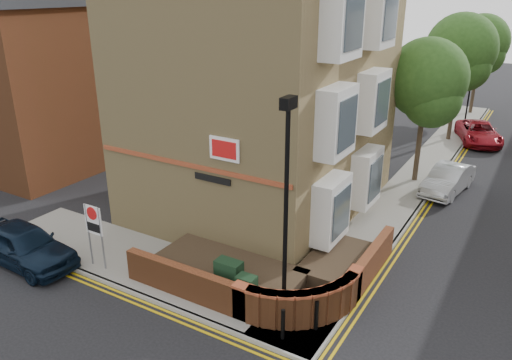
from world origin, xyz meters
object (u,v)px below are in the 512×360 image
object	(u,v)px
utility_cabinet_large	(229,279)
navy_hatchback	(24,245)
silver_car_near	(448,179)
lamppost	(286,214)
zone_sign	(94,225)

from	to	relation	value
utility_cabinet_large	navy_hatchback	xyz separation A→B (m)	(-7.12, -1.80, -0.01)
utility_cabinet_large	silver_car_near	size ratio (longest dim) A/B	0.31
lamppost	silver_car_near	world-z (taller)	lamppost
navy_hatchback	lamppost	bearing A→B (deg)	-77.63
silver_car_near	lamppost	bearing A→B (deg)	-91.09
navy_hatchback	zone_sign	bearing A→B (deg)	-65.88
lamppost	silver_car_near	size ratio (longest dim) A/B	1.65
lamppost	navy_hatchback	distance (m)	9.55
lamppost	utility_cabinet_large	size ratio (longest dim) A/B	5.25
zone_sign	navy_hatchback	world-z (taller)	zone_sign
zone_sign	utility_cabinet_large	bearing A→B (deg)	9.69
lamppost	utility_cabinet_large	world-z (taller)	lamppost
zone_sign	navy_hatchback	distance (m)	2.78
utility_cabinet_large	zone_sign	distance (m)	4.86
silver_car_near	navy_hatchback	bearing A→B (deg)	-120.16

